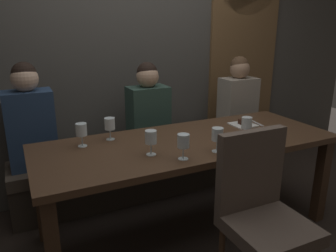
# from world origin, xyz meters

# --- Properties ---
(ground) EXTENTS (9.00, 9.00, 0.00)m
(ground) POSITION_xyz_m (0.00, 0.00, 0.00)
(ground) COLOR black
(back_wall_tiled) EXTENTS (6.00, 0.12, 3.00)m
(back_wall_tiled) POSITION_xyz_m (0.00, 1.22, 1.50)
(back_wall_tiled) COLOR #4C4944
(back_wall_tiled) RESTS_ON ground
(arched_door) EXTENTS (0.90, 0.05, 2.55)m
(arched_door) POSITION_xyz_m (1.35, 1.15, 1.36)
(arched_door) COLOR brown
(arched_door) RESTS_ON ground
(dining_table) EXTENTS (2.20, 0.84, 0.74)m
(dining_table) POSITION_xyz_m (0.00, 0.00, 0.65)
(dining_table) COLOR #412B1C
(dining_table) RESTS_ON ground
(banquette_bench) EXTENTS (2.50, 0.44, 0.45)m
(banquette_bench) POSITION_xyz_m (0.00, 0.70, 0.23)
(banquette_bench) COLOR #312A23
(banquette_bench) RESTS_ON ground
(chair_near_side) EXTENTS (0.44, 0.44, 0.98)m
(chair_near_side) POSITION_xyz_m (0.07, -0.72, 0.56)
(chair_near_side) COLOR #4C3321
(chair_near_side) RESTS_ON ground
(diner_redhead) EXTENTS (0.36, 0.24, 0.84)m
(diner_redhead) POSITION_xyz_m (-1.02, 0.70, 0.85)
(diner_redhead) COLOR navy
(diner_redhead) RESTS_ON banquette_bench
(diner_bearded) EXTENTS (0.36, 0.24, 0.79)m
(diner_bearded) POSITION_xyz_m (-0.02, 0.73, 0.82)
(diner_bearded) COLOR #2D473D
(diner_bearded) RESTS_ON banquette_bench
(diner_far_end) EXTENTS (0.36, 0.24, 0.80)m
(diner_far_end) POSITION_xyz_m (0.98, 0.72, 0.83)
(diner_far_end) COLOR #9E9384
(diner_far_end) RESTS_ON banquette_bench
(wine_glass_near_right) EXTENTS (0.08, 0.08, 0.16)m
(wine_glass_near_right) POSITION_xyz_m (-0.21, -0.30, 0.85)
(wine_glass_near_right) COLOR silver
(wine_glass_near_right) RESTS_ON dining_table
(wine_glass_center_front) EXTENTS (0.08, 0.08, 0.16)m
(wine_glass_center_front) POSITION_xyz_m (0.40, -0.15, 0.86)
(wine_glass_center_front) COLOR silver
(wine_glass_center_front) RESTS_ON dining_table
(wine_glass_far_right) EXTENTS (0.08, 0.08, 0.16)m
(wine_glass_far_right) POSITION_xyz_m (-0.36, -0.15, 0.85)
(wine_glass_far_right) COLOR silver
(wine_glass_far_right) RESTS_ON dining_table
(wine_glass_near_left) EXTENTS (0.08, 0.08, 0.16)m
(wine_glass_near_left) POSITION_xyz_m (0.06, -0.28, 0.85)
(wine_glass_near_left) COLOR silver
(wine_glass_near_left) RESTS_ON dining_table
(wine_glass_end_right) EXTENTS (0.08, 0.08, 0.16)m
(wine_glass_end_right) POSITION_xyz_m (-0.73, 0.20, 0.85)
(wine_glass_end_right) COLOR silver
(wine_glass_end_right) RESTS_ON dining_table
(wine_glass_center_back) EXTENTS (0.08, 0.08, 0.16)m
(wine_glass_center_back) POSITION_xyz_m (-0.51, 0.26, 0.86)
(wine_glass_center_back) COLOR silver
(wine_glass_center_back) RESTS_ON dining_table
(espresso_cup) EXTENTS (0.12, 0.12, 0.06)m
(espresso_cup) POSITION_xyz_m (0.24, -0.25, 0.77)
(espresso_cup) COLOR white
(espresso_cup) RESTS_ON dining_table
(dessert_plate) EXTENTS (0.19, 0.19, 0.05)m
(dessert_plate) POSITION_xyz_m (0.60, 0.13, 0.75)
(dessert_plate) COLOR white
(dessert_plate) RESTS_ON dining_table
(fork_on_table) EXTENTS (0.04, 0.17, 0.01)m
(fork_on_table) POSITION_xyz_m (0.73, 0.11, 0.74)
(fork_on_table) COLOR silver
(fork_on_table) RESTS_ON dining_table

